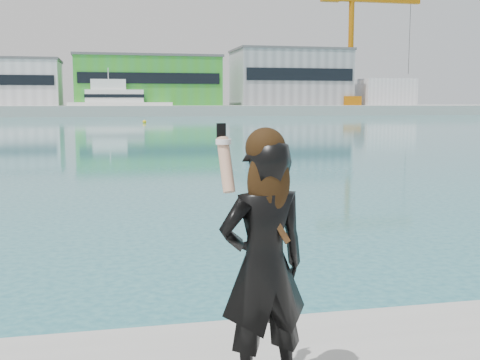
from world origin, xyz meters
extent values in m
cube|color=#9E9E99|center=(0.00, 130.00, 1.00)|extent=(320.00, 40.00, 2.00)
cube|color=green|center=(8.00, 128.00, 7.00)|extent=(30.00, 16.00, 10.00)
cube|color=black|center=(8.00, 119.90, 7.50)|extent=(28.50, 0.20, 2.20)
cube|color=#59595B|center=(8.00, 128.00, 12.25)|extent=(30.60, 16.32, 0.50)
cube|color=gray|center=(40.00, 128.00, 8.00)|extent=(25.00, 15.00, 12.00)
cube|color=black|center=(40.00, 120.40, 8.60)|extent=(23.75, 0.20, 2.64)
cube|color=#59595B|center=(40.00, 128.00, 14.25)|extent=(25.50, 15.30, 0.50)
cube|color=silver|center=(62.00, 126.00, 5.00)|extent=(12.00, 10.00, 6.00)
cube|color=#C26B0B|center=(52.00, 122.00, 3.00)|extent=(4.00, 4.00, 2.00)
cylinder|color=#C26B0B|center=(52.00, 122.00, 15.00)|extent=(1.20, 1.20, 22.00)
cube|color=#C26B0B|center=(58.00, 122.00, 25.00)|extent=(20.00, 1.20, 1.20)
cylinder|color=black|center=(66.00, 122.00, 17.00)|extent=(0.10, 0.10, 16.00)
cylinder|color=silver|center=(22.00, 121.00, 6.00)|extent=(0.16, 0.16, 8.00)
cube|color=red|center=(22.60, 121.00, 9.40)|extent=(1.20, 0.04, 0.80)
cube|color=white|center=(1.98, 117.46, 1.33)|extent=(20.12, 5.99, 2.67)
cube|color=white|center=(0.87, 117.48, 3.89)|extent=(11.21, 4.91, 2.44)
cube|color=white|center=(-0.25, 117.51, 6.11)|extent=(6.75, 3.92, 2.00)
cube|color=black|center=(0.87, 117.48, 3.89)|extent=(11.44, 5.03, 0.67)
cylinder|color=silver|center=(-0.25, 117.51, 8.22)|extent=(0.18, 0.18, 2.22)
sphere|color=yellow|center=(3.97, 75.13, 0.00)|extent=(0.50, 0.50, 0.50)
imported|color=black|center=(0.09, -0.29, 1.63)|extent=(0.66, 0.49, 1.66)
sphere|color=black|center=(0.10, -0.31, 2.40)|extent=(0.25, 0.25, 0.25)
ellipsoid|color=black|center=(0.11, -0.36, 2.19)|extent=(0.28, 0.14, 0.44)
cylinder|color=tan|center=(-0.14, -0.23, 2.29)|extent=(0.11, 0.20, 0.36)
cylinder|color=white|center=(-0.15, -0.19, 2.43)|extent=(0.10, 0.10, 0.03)
cube|color=black|center=(-0.15, -0.15, 2.49)|extent=(0.06, 0.02, 0.12)
cube|color=#4C2D14|center=(0.14, -0.37, 1.96)|extent=(0.23, 0.06, 0.34)
camera|label=1|loc=(-0.87, -3.93, 2.68)|focal=45.00mm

